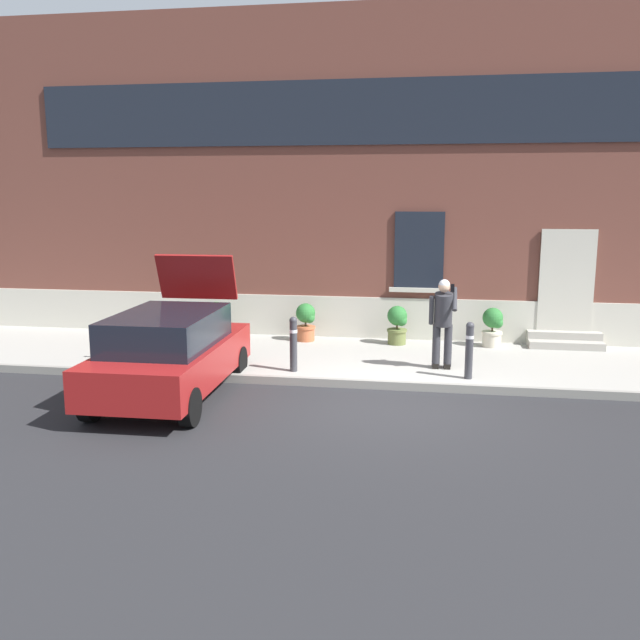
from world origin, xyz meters
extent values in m
plane|color=#232326|center=(0.00, 0.00, 0.00)|extent=(80.00, 80.00, 0.00)
cube|color=#99968E|center=(0.00, 2.80, 0.07)|extent=(24.00, 3.60, 0.15)
cube|color=gray|center=(0.00, 0.94, 0.07)|extent=(24.00, 0.12, 0.15)
cube|color=brown|center=(0.00, 5.30, 3.75)|extent=(24.00, 1.40, 7.50)
cube|color=#BCB7A8|center=(0.00, 4.58, 0.55)|extent=(24.00, 0.08, 1.10)
cube|color=maroon|center=(3.60, 4.57, 1.52)|extent=(1.00, 0.08, 2.10)
cube|color=#BCB7A8|center=(3.60, 4.55, 1.57)|extent=(1.16, 0.06, 2.24)
cube|color=black|center=(0.40, 4.57, 2.20)|extent=(1.10, 0.06, 1.70)
cube|color=#BCB7A8|center=(0.40, 4.54, 1.30)|extent=(1.30, 0.12, 0.10)
cube|color=black|center=(0.00, 4.57, 5.20)|extent=(16.80, 0.06, 1.40)
cube|color=#9E998E|center=(3.60, 4.12, 0.23)|extent=(1.57, 0.32, 0.16)
cube|color=#9E998E|center=(3.60, 4.44, 0.31)|extent=(1.57, 0.32, 0.32)
cube|color=maroon|center=(-3.66, -0.12, 0.62)|extent=(1.81, 4.02, 0.64)
cube|color=black|center=(-3.65, -0.27, 1.22)|extent=(1.57, 2.42, 0.56)
cube|color=black|center=(-3.68, 1.89, 0.40)|extent=(1.66, 0.12, 0.20)
cube|color=yellow|center=(-3.68, 1.89, 0.58)|extent=(0.52, 0.03, 0.12)
cube|color=#B21414|center=(-4.44, 1.88, 0.84)|extent=(0.16, 0.04, 0.18)
cube|color=#B21414|center=(-2.93, 1.90, 0.84)|extent=(0.16, 0.04, 0.18)
cube|color=maroon|center=(-3.67, 1.33, 1.90)|extent=(1.49, 0.39, 0.87)
cylinder|color=black|center=(-4.43, -1.53, 0.30)|extent=(0.21, 0.60, 0.60)
cylinder|color=black|center=(-2.84, -1.51, 0.30)|extent=(0.21, 0.60, 0.60)
cylinder|color=black|center=(-4.47, 1.27, 0.30)|extent=(0.21, 0.60, 0.60)
cylinder|color=black|center=(-2.88, 1.29, 0.30)|extent=(0.21, 0.60, 0.60)
cylinder|color=#333338|center=(1.40, 1.35, 0.62)|extent=(0.14, 0.14, 0.95)
sphere|color=#333338|center=(1.40, 1.35, 1.12)|extent=(0.15, 0.15, 0.15)
cylinder|color=silver|center=(1.40, 1.35, 0.92)|extent=(0.15, 0.15, 0.06)
cylinder|color=#333338|center=(-1.83, 1.35, 0.62)|extent=(0.14, 0.14, 0.95)
sphere|color=#333338|center=(-1.83, 1.35, 1.12)|extent=(0.15, 0.15, 0.15)
cylinder|color=silver|center=(-1.83, 1.35, 0.92)|extent=(0.15, 0.15, 0.06)
cylinder|color=#2D2D33|center=(0.82, 2.00, 0.60)|extent=(0.15, 0.15, 0.82)
cube|color=black|center=(0.82, 2.06, 0.20)|extent=(0.12, 0.28, 0.10)
cylinder|color=#2D2D33|center=(1.04, 2.00, 0.60)|extent=(0.15, 0.15, 0.82)
cube|color=black|center=(1.04, 2.06, 0.20)|extent=(0.12, 0.28, 0.10)
cylinder|color=#2D2D33|center=(0.93, 1.94, 1.31)|extent=(0.34, 0.46, 0.68)
sphere|color=tan|center=(0.93, 1.84, 1.75)|extent=(0.22, 0.22, 0.22)
sphere|color=silver|center=(0.93, 1.84, 1.78)|extent=(0.21, 0.21, 0.21)
cylinder|color=#2D2D33|center=(0.71, 1.88, 1.30)|extent=(0.09, 0.20, 0.57)
cylinder|color=#2D2D33|center=(1.13, 1.88, 1.52)|extent=(0.09, 0.41, 0.43)
cube|color=black|center=(1.08, 1.82, 1.73)|extent=(0.07, 0.02, 0.15)
cylinder|color=#2D2D30|center=(-4.15, 3.93, 0.32)|extent=(0.40, 0.40, 0.34)
cylinder|color=#2D2D30|center=(-4.15, 3.93, 0.46)|extent=(0.44, 0.44, 0.05)
cylinder|color=#47331E|center=(-4.15, 3.93, 0.61)|extent=(0.04, 0.04, 0.24)
sphere|color=#4C843D|center=(-4.15, 3.93, 0.79)|extent=(0.44, 0.44, 0.44)
sphere|color=#4C843D|center=(-4.05, 3.88, 0.69)|extent=(0.24, 0.24, 0.24)
cylinder|color=#B25B38|center=(-2.09, 4.03, 0.32)|extent=(0.40, 0.40, 0.34)
cylinder|color=#B25B38|center=(-2.09, 4.03, 0.46)|extent=(0.44, 0.44, 0.05)
cylinder|color=#47331E|center=(-2.09, 4.03, 0.61)|extent=(0.04, 0.04, 0.24)
sphere|color=#286B2D|center=(-2.09, 4.03, 0.79)|extent=(0.44, 0.44, 0.44)
sphere|color=#286B2D|center=(-1.99, 3.98, 0.69)|extent=(0.24, 0.24, 0.24)
cylinder|color=#606B38|center=(-0.03, 4.02, 0.32)|extent=(0.40, 0.40, 0.34)
cylinder|color=#606B38|center=(-0.03, 4.02, 0.46)|extent=(0.44, 0.44, 0.05)
cylinder|color=#47331E|center=(-0.03, 4.02, 0.61)|extent=(0.04, 0.04, 0.24)
sphere|color=#286B2D|center=(-0.03, 4.02, 0.79)|extent=(0.44, 0.44, 0.44)
sphere|color=#286B2D|center=(0.07, 3.97, 0.69)|extent=(0.24, 0.24, 0.24)
cylinder|color=beige|center=(2.03, 4.10, 0.32)|extent=(0.40, 0.40, 0.34)
cylinder|color=beige|center=(2.03, 4.10, 0.46)|extent=(0.44, 0.44, 0.05)
cylinder|color=#47331E|center=(2.03, 4.10, 0.61)|extent=(0.04, 0.04, 0.24)
sphere|color=#286B2D|center=(2.03, 4.10, 0.79)|extent=(0.44, 0.44, 0.44)
sphere|color=#286B2D|center=(2.13, 4.05, 0.69)|extent=(0.24, 0.24, 0.24)
camera|label=1|loc=(0.68, -10.91, 3.48)|focal=38.41mm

